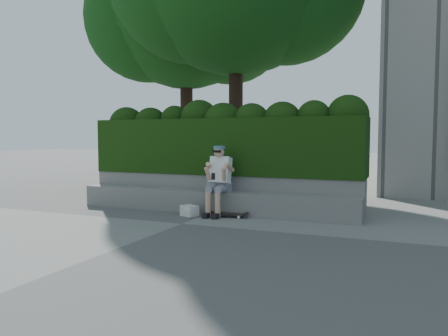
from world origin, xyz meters
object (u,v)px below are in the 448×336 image
at_px(person, 219,178).
at_px(backpack_ground, 189,211).
at_px(skateboard, 227,214).
at_px(backpack_plaid, 215,180).

xyz_separation_m(person, backpack_ground, (-0.49, -0.35, -0.65)).
bearing_deg(skateboard, person, 138.53).
bearing_deg(skateboard, backpack_plaid, 140.36).
distance_m(person, skateboard, 0.74).
xyz_separation_m(skateboard, backpack_plaid, (-0.37, 0.24, 0.63)).
height_order(skateboard, backpack_ground, backpack_ground).
bearing_deg(person, backpack_plaid, 149.50).
relative_size(skateboard, backpack_ground, 2.32).
distance_m(person, backpack_plaid, 0.17).
relative_size(backpack_plaid, backpack_ground, 1.46).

